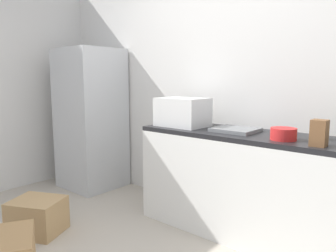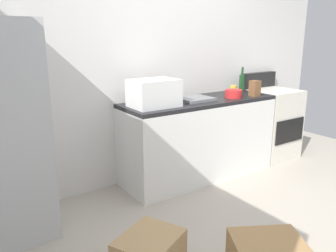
# 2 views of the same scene
# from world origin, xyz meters

# --- Properties ---
(ground_plane) EXTENTS (6.00, 6.00, 0.00)m
(ground_plane) POSITION_xyz_m (0.00, 0.00, 0.00)
(ground_plane) COLOR #B2A899
(wall_back) EXTENTS (5.00, 0.10, 2.60)m
(wall_back) POSITION_xyz_m (0.00, 1.55, 1.30)
(wall_back) COLOR silver
(wall_back) RESTS_ON ground_plane
(kitchen_counter) EXTENTS (1.80, 0.60, 0.90)m
(kitchen_counter) POSITION_xyz_m (0.30, 1.20, 0.45)
(kitchen_counter) COLOR white
(kitchen_counter) RESTS_ON ground_plane
(stove_oven) EXTENTS (0.60, 0.61, 1.10)m
(stove_oven) POSITION_xyz_m (1.52, 1.21, 0.47)
(stove_oven) COLOR silver
(stove_oven) RESTS_ON ground_plane
(microwave) EXTENTS (0.46, 0.34, 0.27)m
(microwave) POSITION_xyz_m (-0.32, 1.16, 1.04)
(microwave) COLOR white
(microwave) RESTS_ON kitchen_counter
(sink_basin) EXTENTS (0.36, 0.32, 0.03)m
(sink_basin) POSITION_xyz_m (0.23, 1.20, 0.92)
(sink_basin) COLOR slate
(sink_basin) RESTS_ON kitchen_counter
(wine_bottle) EXTENTS (0.07, 0.07, 0.30)m
(wine_bottle) POSITION_xyz_m (1.12, 1.37, 1.01)
(wine_bottle) COLOR #193F1E
(wine_bottle) RESTS_ON kitchen_counter
(coffee_mug) EXTENTS (0.08, 0.08, 0.10)m
(coffee_mug) POSITION_xyz_m (0.88, 1.27, 0.95)
(coffee_mug) COLOR gold
(coffee_mug) RESTS_ON kitchen_counter
(knife_block) EXTENTS (0.10, 0.10, 0.18)m
(knife_block) POSITION_xyz_m (0.96, 1.01, 0.99)
(knife_block) COLOR brown
(knife_block) RESTS_ON kitchen_counter
(mixing_bowl) EXTENTS (0.19, 0.19, 0.09)m
(mixing_bowl) POSITION_xyz_m (0.69, 1.08, 0.95)
(mixing_bowl) COLOR red
(mixing_bowl) RESTS_ON kitchen_counter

